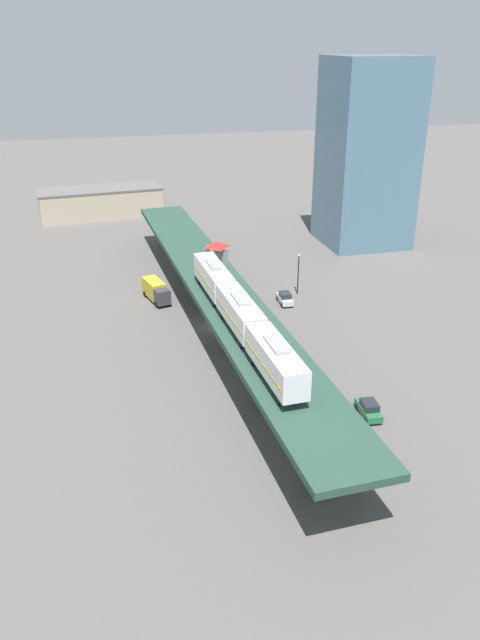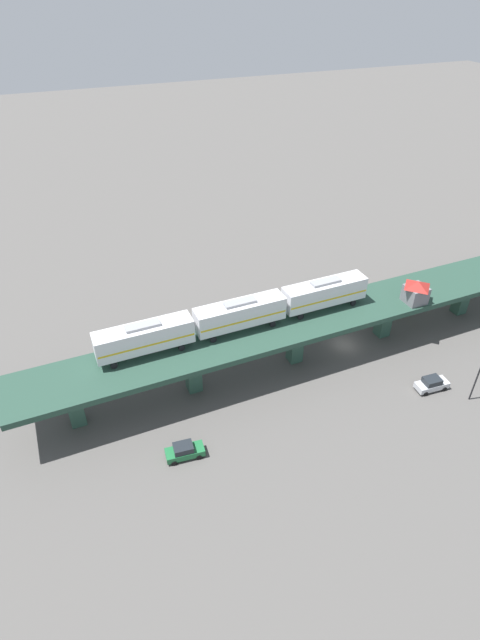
{
  "view_description": "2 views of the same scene",
  "coord_description": "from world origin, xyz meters",
  "px_view_note": "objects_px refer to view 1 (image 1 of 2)",
  "views": [
    {
      "loc": [
        -17.59,
        -81.84,
        38.91
      ],
      "look_at": [
        -0.77,
        -16.32,
        8.24
      ],
      "focal_mm": 35.0,
      "sensor_mm": 36.0,
      "label": 1
    },
    {
      "loc": [
        48.2,
        -35.27,
        46.18
      ],
      "look_at": [
        -0.77,
        -16.32,
        8.24
      ],
      "focal_mm": 28.0,
      "sensor_mm": 36.0,
      "label": 2
    }
  ],
  "objects_px": {
    "subway_train": "(240,312)",
    "street_car_green": "(369,409)",
    "street_car_silver": "(285,298)",
    "street_lamp": "(298,271)",
    "warehouse_building": "(101,202)",
    "office_tower": "(367,154)",
    "delivery_truck": "(156,290)",
    "signal_hut": "(217,251)"
  },
  "relations": [
    {
      "from": "subway_train",
      "to": "street_car_green",
      "type": "height_order",
      "value": "subway_train"
    },
    {
      "from": "street_car_green",
      "to": "street_car_silver",
      "type": "distance_m",
      "value": 33.49
    },
    {
      "from": "street_car_silver",
      "to": "street_lamp",
      "type": "distance_m",
      "value": 5.78
    },
    {
      "from": "warehouse_building",
      "to": "office_tower",
      "type": "xyz_separation_m",
      "value": [
        51.22,
        -34.14,
        14.59
      ]
    },
    {
      "from": "delivery_truck",
      "to": "office_tower",
      "type": "bearing_deg",
      "value": 25.31
    },
    {
      "from": "subway_train",
      "to": "street_lamp",
      "type": "distance_m",
      "value": 30.8
    },
    {
      "from": "street_car_green",
      "to": "subway_train",
      "type": "bearing_deg",
      "value": 136.43
    },
    {
      "from": "signal_hut",
      "to": "street_lamp",
      "type": "height_order",
      "value": "signal_hut"
    },
    {
      "from": "delivery_truck",
      "to": "street_car_green",
      "type": "bearing_deg",
      "value": -64.82
    },
    {
      "from": "subway_train",
      "to": "street_car_silver",
      "type": "bearing_deg",
      "value": 59.32
    },
    {
      "from": "office_tower",
      "to": "signal_hut",
      "type": "bearing_deg",
      "value": -145.72
    },
    {
      "from": "warehouse_building",
      "to": "office_tower",
      "type": "distance_m",
      "value": 63.26
    },
    {
      "from": "street_car_silver",
      "to": "office_tower",
      "type": "relative_size",
      "value": 0.12
    },
    {
      "from": "street_lamp",
      "to": "warehouse_building",
      "type": "distance_m",
      "value": 65.27
    },
    {
      "from": "street_lamp",
      "to": "office_tower",
      "type": "xyz_separation_m",
      "value": [
        22.22,
        24.33,
        13.89
      ]
    },
    {
      "from": "signal_hut",
      "to": "street_car_silver",
      "type": "distance_m",
      "value": 13.2
    },
    {
      "from": "delivery_truck",
      "to": "street_lamp",
      "type": "xyz_separation_m",
      "value": [
        23.15,
        -2.87,
        2.35
      ]
    },
    {
      "from": "subway_train",
      "to": "office_tower",
      "type": "height_order",
      "value": "office_tower"
    },
    {
      "from": "signal_hut",
      "to": "street_lamp",
      "type": "xyz_separation_m",
      "value": [
        13.62,
        0.1,
        -4.43
      ]
    },
    {
      "from": "signal_hut",
      "to": "office_tower",
      "type": "bearing_deg",
      "value": 34.28
    },
    {
      "from": "subway_train",
      "to": "street_car_silver",
      "type": "xyz_separation_m",
      "value": [
        13.08,
        22.05,
        -8.34
      ]
    },
    {
      "from": "warehouse_building",
      "to": "street_lamp",
      "type": "bearing_deg",
      "value": -63.62
    },
    {
      "from": "street_car_silver",
      "to": "warehouse_building",
      "type": "relative_size",
      "value": 0.15
    },
    {
      "from": "delivery_truck",
      "to": "warehouse_building",
      "type": "bearing_deg",
      "value": 96.0
    },
    {
      "from": "signal_hut",
      "to": "warehouse_building",
      "type": "relative_size",
      "value": 0.12
    },
    {
      "from": "signal_hut",
      "to": "delivery_truck",
      "type": "distance_m",
      "value": 12.07
    },
    {
      "from": "street_car_silver",
      "to": "delivery_truck",
      "type": "bearing_deg",
      "value": 162.24
    },
    {
      "from": "street_lamp",
      "to": "office_tower",
      "type": "relative_size",
      "value": 0.19
    },
    {
      "from": "street_car_green",
      "to": "office_tower",
      "type": "xyz_separation_m",
      "value": [
        26.65,
        61.28,
        17.06
      ]
    },
    {
      "from": "delivery_truck",
      "to": "street_lamp",
      "type": "height_order",
      "value": "street_lamp"
    },
    {
      "from": "street_car_silver",
      "to": "street_car_green",
      "type": "bearing_deg",
      "value": -91.83
    },
    {
      "from": "subway_train",
      "to": "office_tower",
      "type": "xyz_separation_m",
      "value": [
        38.67,
        49.85,
        8.72
      ]
    },
    {
      "from": "street_lamp",
      "to": "office_tower",
      "type": "distance_m",
      "value": 35.76
    },
    {
      "from": "street_car_silver",
      "to": "subway_train",
      "type": "bearing_deg",
      "value": -120.68
    },
    {
      "from": "street_car_green",
      "to": "office_tower",
      "type": "height_order",
      "value": "office_tower"
    },
    {
      "from": "street_car_green",
      "to": "street_lamp",
      "type": "bearing_deg",
      "value": 83.16
    },
    {
      "from": "subway_train",
      "to": "street_car_green",
      "type": "xyz_separation_m",
      "value": [
        12.01,
        -11.43,
        -8.34
      ]
    },
    {
      "from": "office_tower",
      "to": "warehouse_building",
      "type": "bearing_deg",
      "value": 146.31
    },
    {
      "from": "subway_train",
      "to": "street_car_silver",
      "type": "relative_size",
      "value": 8.32
    },
    {
      "from": "delivery_truck",
      "to": "office_tower",
      "type": "distance_m",
      "value": 52.76
    },
    {
      "from": "street_car_silver",
      "to": "office_tower",
      "type": "height_order",
      "value": "office_tower"
    },
    {
      "from": "warehouse_building",
      "to": "office_tower",
      "type": "relative_size",
      "value": 0.81
    }
  ]
}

